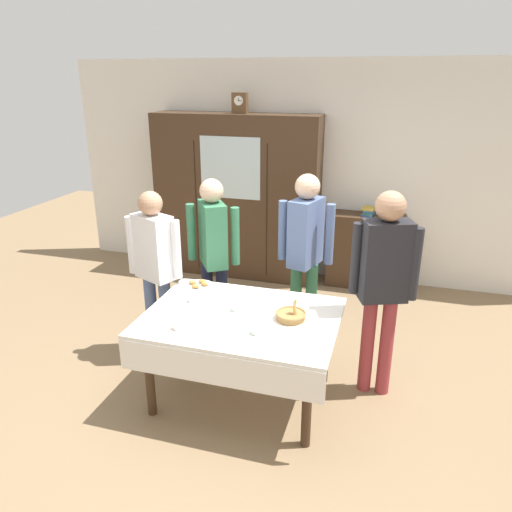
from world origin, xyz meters
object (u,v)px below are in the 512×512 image
mantel_clock (240,103)px  spoon_back_edge (179,309)px  tea_cup_center (257,331)px  spoon_far_left (319,337)px  tea_cup_back_edge (237,308)px  bread_basket (291,315)px  wall_cabinet (237,197)px  person_beside_shelf (213,246)px  person_behind_table_right (305,244)px  person_behind_table_left (384,275)px  pastry_plate (198,285)px  bookshelf_low (365,251)px  tea_cup_far_left (178,326)px  person_near_right_end (155,260)px  book_stack (368,211)px  dining_table (240,329)px  tea_cup_far_right (193,299)px

mantel_clock → spoon_back_edge: (0.33, -2.60, -1.44)m
tea_cup_center → spoon_far_left: bearing=10.9°
tea_cup_back_edge → bread_basket: bearing=-0.8°
spoon_back_edge → spoon_far_left: (1.15, -0.12, 0.00)m
wall_cabinet → person_beside_shelf: bearing=-78.4°
bread_basket → person_behind_table_right: bearing=95.0°
person_behind_table_left → tea_cup_back_edge: bearing=-162.3°
mantel_clock → pastry_plate: size_ratio=0.86×
mantel_clock → bookshelf_low: size_ratio=0.26×
wall_cabinet → tea_cup_far_left: wall_cabinet is taller
pastry_plate → person_near_right_end: 0.46m
tea_cup_back_edge → spoon_far_left: tea_cup_back_edge is taller
wall_cabinet → spoon_back_edge: size_ratio=17.71×
tea_cup_back_edge → person_beside_shelf: size_ratio=0.08×
wall_cabinet → bread_basket: (1.28, -2.51, -0.25)m
person_behind_table_left → person_beside_shelf: (-1.57, 0.42, -0.06)m
pastry_plate → spoon_back_edge: bearing=-86.9°
bread_basket → spoon_back_edge: bread_basket is taller
tea_cup_center → person_behind_table_right: bearing=85.5°
book_stack → person_behind_table_right: 1.67m
person_behind_table_right → person_beside_shelf: 0.86m
bookshelf_low → person_beside_shelf: (-1.30, -1.79, 0.53)m
mantel_clock → bookshelf_low: bearing=1.8°
dining_table → pastry_plate: 0.70m
pastry_plate → spoon_back_edge: (0.02, -0.45, -0.01)m
mantel_clock → spoon_back_edge: mantel_clock is taller
tea_cup_far_left → person_behind_table_left: bearing=27.9°
tea_cup_far_left → pastry_plate: size_ratio=0.46×
bread_basket → person_beside_shelf: bearing=140.4°
mantel_clock → pastry_plate: 2.59m
person_behind_table_left → person_beside_shelf: size_ratio=1.05×
tea_cup_back_edge → spoon_back_edge: tea_cup_back_edge is taller
bookshelf_low → spoon_back_edge: bearing=-115.5°
tea_cup_back_edge → book_stack: bearing=72.4°
book_stack → bread_basket: 2.59m
wall_cabinet → tea_cup_center: size_ratio=16.21×
book_stack → pastry_plate: 2.55m
book_stack → person_behind_table_left: bearing=-82.9°
pastry_plate → bread_basket: bearing=-21.5°
tea_cup_center → person_beside_shelf: size_ratio=0.08×
mantel_clock → tea_cup_back_edge: bearing=-72.5°
tea_cup_far_right → person_beside_shelf: person_beside_shelf is taller
dining_table → pastry_plate: bearing=140.2°
spoon_back_edge → person_beside_shelf: person_beside_shelf is taller
book_stack → bookshelf_low: bearing=0.0°
tea_cup_far_right → person_near_right_end: size_ratio=0.08×
book_stack → person_beside_shelf: 2.21m
wall_cabinet → tea_cup_far_right: (0.45, -2.45, -0.26)m
person_behind_table_right → person_near_right_end: bearing=-155.5°
tea_cup_center → spoon_far_left: (0.44, 0.08, -0.02)m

